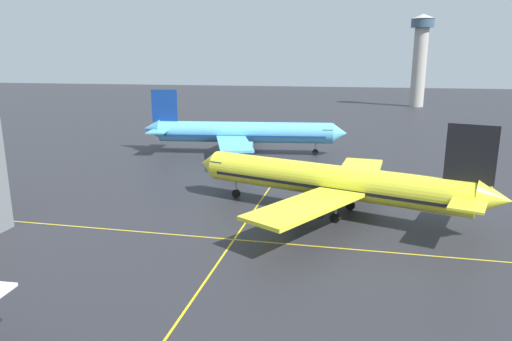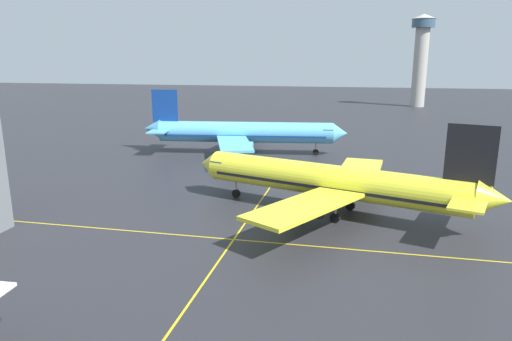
% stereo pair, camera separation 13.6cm
% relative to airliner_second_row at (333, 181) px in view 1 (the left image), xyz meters
% --- Properties ---
extents(airliner_second_row, '(37.16, 31.76, 11.82)m').
position_rel_airliner_second_row_xyz_m(airliner_second_row, '(0.00, 0.00, 0.00)').
color(airliner_second_row, yellow).
rests_on(airliner_second_row, ground).
extents(airliner_third_row, '(39.72, 34.00, 12.35)m').
position_rel_airliner_second_row_xyz_m(airliner_third_row, '(-19.05, 32.76, 0.18)').
color(airliner_third_row, '#5BB7E5').
rests_on(airliner_third_row, ground).
extents(taxiway_markings, '(131.12, 75.18, 0.01)m').
position_rel_airliner_second_row_xyz_m(taxiway_markings, '(-9.36, -27.36, -4.03)').
color(taxiway_markings, yellow).
rests_on(taxiway_markings, ground).
extents(control_tower, '(8.82, 8.82, 34.26)m').
position_rel_airliner_second_row_xyz_m(control_tower, '(24.92, 135.78, 16.03)').
color(control_tower, '#ADA89E').
rests_on(control_tower, ground).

